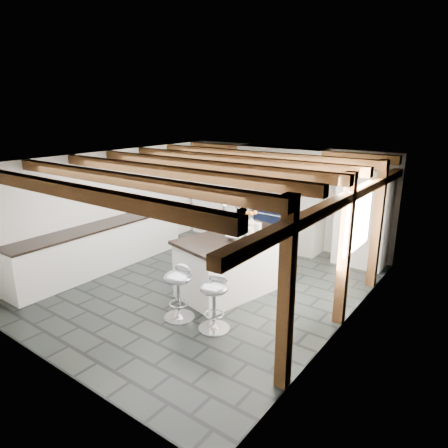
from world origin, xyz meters
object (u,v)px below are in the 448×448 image
Objects in this scene: range_cooker at (278,227)px; bar_stool_far at (179,286)px; bar_stool_near at (214,296)px; kitchen_island at (235,263)px.

bar_stool_far is (0.40, -3.85, 0.08)m from range_cooker.
kitchen_island is at bearing 96.10° from bar_stool_near.
kitchen_island is 1.37m from bar_stool_near.
kitchen_island is 1.34m from bar_stool_far.
bar_stool_near is 0.98× the size of bar_stool_far.
kitchen_island is at bearing 83.28° from bar_stool_far.
range_cooker is 3.92m from bar_stool_near.
bar_stool_near is (1.03, -3.78, 0.07)m from range_cooker.
kitchen_island is 2.56× the size of bar_stool_far.
bar_stool_far is (-0.12, -1.33, 0.02)m from kitchen_island.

